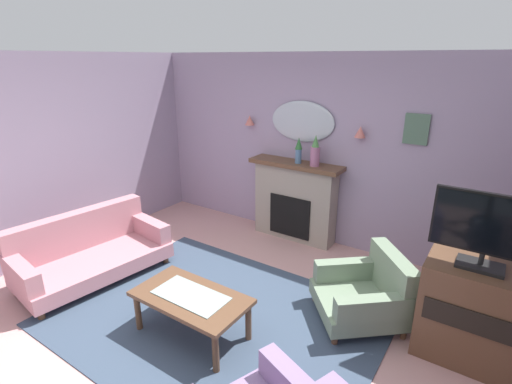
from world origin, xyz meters
name	(u,v)px	position (x,y,z in m)	size (l,w,h in m)	color
floor	(203,334)	(0.00, 0.00, -0.05)	(6.44, 6.00, 0.10)	#C6938E
wall_back	(320,151)	(0.00, 2.55, 1.31)	(6.44, 0.10, 2.62)	#9E8CA8
wall_left	(32,161)	(-2.77, 0.00, 1.31)	(0.10, 6.00, 2.62)	#96859F
patterned_rug	(216,318)	(0.00, 0.20, 0.01)	(3.20, 2.40, 0.01)	#38475B
fireplace	(294,201)	(-0.26, 2.33, 0.57)	(1.36, 0.36, 1.16)	gray
mantel_vase_right	(299,150)	(-0.21, 2.30, 1.35)	(0.10, 0.10, 0.36)	#4C7093
mantel_vase_left	(315,152)	(0.04, 2.30, 1.35)	(0.13, 0.13, 0.42)	#9E6084
wall_mirror	(302,122)	(-0.26, 2.47, 1.71)	(0.96, 0.06, 0.56)	#B2BCC6
wall_sconce_left	(250,120)	(-1.11, 2.42, 1.66)	(0.14, 0.14, 0.14)	#D17066
wall_sconce_right	(360,132)	(0.59, 2.42, 1.66)	(0.14, 0.14, 0.14)	#D17066
framed_picture	(416,129)	(1.24, 2.48, 1.75)	(0.28, 0.03, 0.36)	#4C6B56
coffee_table	(191,301)	(-0.03, -0.10, 0.38)	(1.10, 0.60, 0.45)	brown
floral_couch	(89,251)	(-1.83, 0.02, 0.32)	(1.08, 1.81, 0.76)	#B77A84
armchair_near_fireplace	(367,292)	(1.27, 1.08, 0.31)	(1.14, 1.14, 0.71)	gray
tv_cabinet	(470,312)	(2.17, 1.07, 0.45)	(0.80, 0.57, 0.90)	brown
tv_flatscreen	(488,230)	(2.17, 1.05, 1.25)	(0.84, 0.24, 0.65)	black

